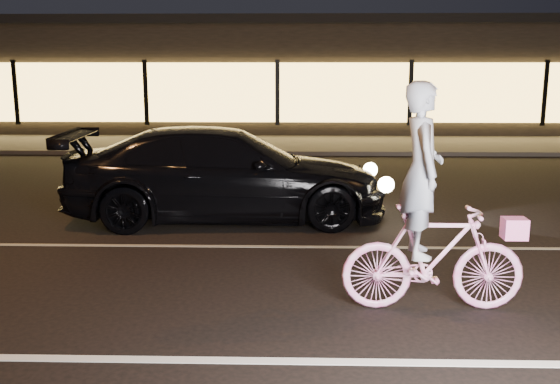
{
  "coord_description": "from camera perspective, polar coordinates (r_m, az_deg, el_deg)",
  "views": [
    {
      "loc": [
        0.64,
        -6.58,
        2.58
      ],
      "look_at": [
        0.45,
        0.6,
        1.09
      ],
      "focal_mm": 40.0,
      "sensor_mm": 36.0,
      "label": 1
    }
  ],
  "objects": [
    {
      "name": "lane_stripe_near",
      "position": [
        5.73,
        -5.25,
        -15.08
      ],
      "size": [
        60.0,
        0.12,
        0.01
      ],
      "primitive_type": "cube",
      "color": "silver",
      "rests_on": "ground"
    },
    {
      "name": "sedan",
      "position": [
        10.44,
        -4.92,
        1.66
      ],
      "size": [
        5.42,
        2.47,
        1.54
      ],
      "rotation": [
        0.0,
        0.0,
        1.63
      ],
      "color": "black",
      "rests_on": "ground"
    },
    {
      "name": "ground",
      "position": [
        7.09,
        -3.83,
        -9.66
      ],
      "size": [
        90.0,
        90.0,
        0.0
      ],
      "primitive_type": "plane",
      "color": "black",
      "rests_on": "ground"
    },
    {
      "name": "storefront",
      "position": [
        25.55,
        0.04,
        10.72
      ],
      "size": [
        25.4,
        8.42,
        4.2
      ],
      "color": "black",
      "rests_on": "ground"
    },
    {
      "name": "lane_stripe_far",
      "position": [
        8.98,
        -2.67,
        -4.99
      ],
      "size": [
        60.0,
        0.1,
        0.01
      ],
      "primitive_type": "cube",
      "color": "gray",
      "rests_on": "ground"
    },
    {
      "name": "cyclist",
      "position": [
        6.69,
        13.58,
        -3.55
      ],
      "size": [
        1.92,
        0.66,
        2.41
      ],
      "rotation": [
        0.0,
        0.0,
        1.57
      ],
      "color": "#FE3DAC",
      "rests_on": "ground"
    },
    {
      "name": "sidewalk",
      "position": [
        19.75,
        -0.39,
        4.36
      ],
      "size": [
        30.0,
        4.0,
        0.12
      ],
      "primitive_type": "cube",
      "color": "#383533",
      "rests_on": "ground"
    }
  ]
}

